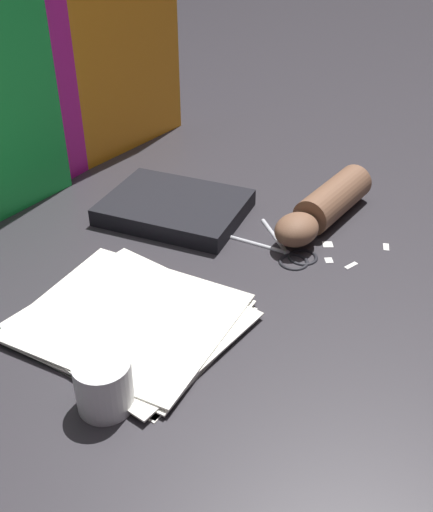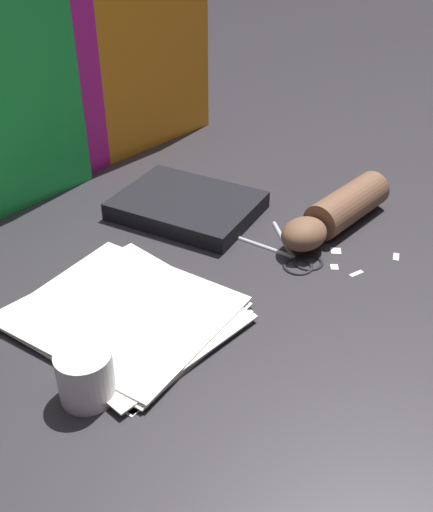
# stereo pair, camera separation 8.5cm
# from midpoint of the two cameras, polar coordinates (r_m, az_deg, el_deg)

# --- Properties ---
(ground_plane) EXTENTS (6.00, 6.00, 0.00)m
(ground_plane) POSITION_cam_midpoint_polar(r_m,az_deg,el_deg) (1.03, -4.34, -3.05)
(ground_plane) COLOR #2D2B30
(backdrop_panel_right) EXTENTS (0.57, 0.06, 0.51)m
(backdrop_panel_right) POSITION_cam_midpoint_polar(r_m,az_deg,el_deg) (1.42, -13.50, 18.21)
(backdrop_panel_right) COLOR orange
(backdrop_panel_right) RESTS_ON ground_plane
(paper_stack) EXTENTS (0.30, 0.34, 0.02)m
(paper_stack) POSITION_cam_midpoint_polar(r_m,az_deg,el_deg) (0.96, -10.75, -6.07)
(paper_stack) COLOR white
(paper_stack) RESTS_ON ground_plane
(book_closed) EXTENTS (0.25, 0.31, 0.04)m
(book_closed) POSITION_cam_midpoint_polar(r_m,az_deg,el_deg) (1.23, -5.98, 4.58)
(book_closed) COLOR black
(book_closed) RESTS_ON ground_plane
(scissors) EXTENTS (0.14, 0.19, 0.01)m
(scissors) POSITION_cam_midpoint_polar(r_m,az_deg,el_deg) (1.11, 4.63, 0.37)
(scissors) COLOR silver
(scissors) RESTS_ON ground_plane
(hand_forearm) EXTENTS (0.30, 0.10, 0.07)m
(hand_forearm) POSITION_cam_midpoint_polar(r_m,az_deg,el_deg) (1.20, 8.24, 4.63)
(hand_forearm) COLOR brown
(hand_forearm) RESTS_ON ground_plane
(paper_scrap_near) EXTENTS (0.02, 0.02, 0.00)m
(paper_scrap_near) POSITION_cam_midpoint_polar(r_m,az_deg,el_deg) (1.10, 8.51, -0.45)
(paper_scrap_near) COLOR white
(paper_scrap_near) RESTS_ON ground_plane
(paper_scrap_mid) EXTENTS (0.03, 0.02, 0.00)m
(paper_scrap_mid) POSITION_cam_midpoint_polar(r_m,az_deg,el_deg) (1.16, 13.87, 0.80)
(paper_scrap_mid) COLOR white
(paper_scrap_mid) RESTS_ON ground_plane
(paper_scrap_far) EXTENTS (0.03, 0.02, 0.00)m
(paper_scrap_far) POSITION_cam_midpoint_polar(r_m,az_deg,el_deg) (1.09, 10.56, -0.94)
(paper_scrap_far) COLOR white
(paper_scrap_far) RESTS_ON ground_plane
(paper_scrap_side) EXTENTS (0.03, 0.03, 0.00)m
(paper_scrap_side) POSITION_cam_midpoint_polar(r_m,az_deg,el_deg) (1.15, 8.48, 1.06)
(paper_scrap_side) COLOR white
(paper_scrap_side) RESTS_ON ground_plane
(mug) EXTENTS (0.08, 0.08, 0.08)m
(mug) POSITION_cam_midpoint_polar(r_m,az_deg,el_deg) (0.82, -13.66, -11.92)
(mug) COLOR white
(mug) RESTS_ON ground_plane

